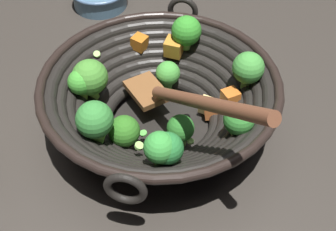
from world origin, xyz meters
TOP-DOWN VIEW (x-y plane):
  - ground_plane at (0.00, 0.00)m, footprint 4.00×4.00m
  - wok at (-0.00, -0.00)m, footprint 0.36×0.41m

SIDE VIEW (x-z plane):
  - ground_plane at x=0.00m, z-range 0.00..0.00m
  - wok at x=0.00m, z-range -0.05..0.18m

